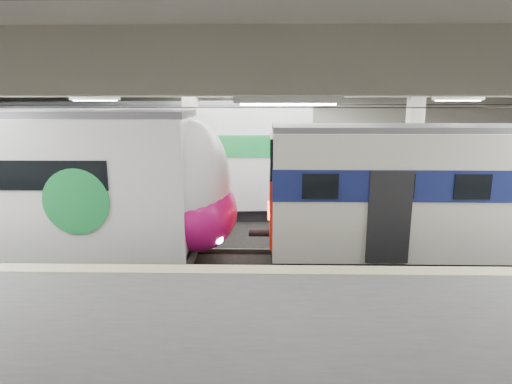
{
  "coord_description": "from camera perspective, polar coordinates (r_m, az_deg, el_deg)",
  "views": [
    {
      "loc": [
        -0.35,
        -12.47,
        4.98
      ],
      "look_at": [
        -0.61,
        1.0,
        2.0
      ],
      "focal_mm": 30.0,
      "sensor_mm": 36.0,
      "label": 1
    }
  ],
  "objects": [
    {
      "name": "modern_emu",
      "position": [
        14.75,
        -29.02,
        0.3
      ],
      "size": [
        14.41,
        2.97,
        4.62
      ],
      "color": "white",
      "rests_on": "ground"
    },
    {
      "name": "station_hall",
      "position": [
        10.87,
        2.97,
        3.27
      ],
      "size": [
        36.0,
        24.0,
        5.75
      ],
      "color": "black",
      "rests_on": "ground"
    },
    {
      "name": "far_train",
      "position": [
        19.05,
        -16.75,
        4.45
      ],
      "size": [
        15.43,
        3.78,
        4.83
      ],
      "rotation": [
        0.0,
        0.0,
        0.04
      ],
      "color": "white",
      "rests_on": "ground"
    },
    {
      "name": "older_rer",
      "position": [
        14.3,
        27.84,
        -0.18
      ],
      "size": [
        12.63,
        2.79,
        4.2
      ],
      "color": "beige",
      "rests_on": "ground"
    }
  ]
}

